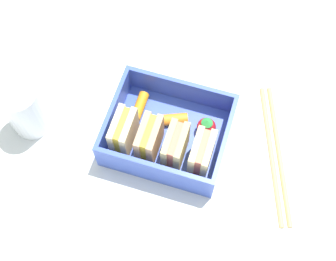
{
  "coord_description": "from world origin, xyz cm",
  "views": [
    {
      "loc": [
        -7.57,
        24.57,
        58.42
      ],
      "look_at": [
        0.0,
        0.0,
        2.7
      ],
      "focal_mm": 50.0,
      "sensor_mm": 36.0,
      "label": 1
    }
  ],
  "objects_px": {
    "folded_napkin": "(194,57)",
    "carrot_stick_left": "(140,106)",
    "sandwich_center_right": "(124,132)",
    "carrot_stick_far_left": "(172,119)",
    "chopstick_pair": "(276,153)",
    "drinking_glass": "(25,109)",
    "sandwich_left": "(202,154)",
    "sandwich_center_left": "(175,147)",
    "sandwich_center": "(149,139)",
    "strawberry_far_left": "(206,127)"
  },
  "relations": [
    {
      "from": "sandwich_center",
      "to": "drinking_glass",
      "type": "distance_m",
      "value": 0.17
    },
    {
      "from": "sandwich_left",
      "to": "carrot_stick_far_left",
      "type": "distance_m",
      "value": 0.07
    },
    {
      "from": "sandwich_center_left",
      "to": "chopstick_pair",
      "type": "bearing_deg",
      "value": -160.05
    },
    {
      "from": "sandwich_center_right",
      "to": "sandwich_center_left",
      "type": "bearing_deg",
      "value": 180.0
    },
    {
      "from": "carrot_stick_far_left",
      "to": "strawberry_far_left",
      "type": "bearing_deg",
      "value": 179.92
    },
    {
      "from": "sandwich_center",
      "to": "sandwich_left",
      "type": "bearing_deg",
      "value": 180.0
    },
    {
      "from": "strawberry_far_left",
      "to": "carrot_stick_far_left",
      "type": "height_order",
      "value": "strawberry_far_left"
    },
    {
      "from": "chopstick_pair",
      "to": "carrot_stick_left",
      "type": "bearing_deg",
      "value": -1.81
    },
    {
      "from": "sandwich_center",
      "to": "strawberry_far_left",
      "type": "bearing_deg",
      "value": -144.56
    },
    {
      "from": "carrot_stick_left",
      "to": "folded_napkin",
      "type": "distance_m",
      "value": 0.12
    },
    {
      "from": "sandwich_center",
      "to": "chopstick_pair",
      "type": "relative_size",
      "value": 0.29
    },
    {
      "from": "sandwich_center",
      "to": "drinking_glass",
      "type": "relative_size",
      "value": 0.68
    },
    {
      "from": "carrot_stick_far_left",
      "to": "chopstick_pair",
      "type": "xyz_separation_m",
      "value": [
        -0.15,
        -0.0,
        -0.02
      ]
    },
    {
      "from": "sandwich_center_left",
      "to": "strawberry_far_left",
      "type": "height_order",
      "value": "sandwich_center_left"
    },
    {
      "from": "carrot_stick_far_left",
      "to": "folded_napkin",
      "type": "xyz_separation_m",
      "value": [
        0.0,
        -0.12,
        -0.02
      ]
    },
    {
      "from": "sandwich_left",
      "to": "sandwich_center_left",
      "type": "relative_size",
      "value": 1.0
    },
    {
      "from": "folded_napkin",
      "to": "carrot_stick_left",
      "type": "bearing_deg",
      "value": 66.73
    },
    {
      "from": "sandwich_left",
      "to": "drinking_glass",
      "type": "height_order",
      "value": "drinking_glass"
    },
    {
      "from": "sandwich_center",
      "to": "chopstick_pair",
      "type": "bearing_deg",
      "value": -164.07
    },
    {
      "from": "sandwich_center_left",
      "to": "carrot_stick_left",
      "type": "height_order",
      "value": "sandwich_center_left"
    },
    {
      "from": "sandwich_center_left",
      "to": "sandwich_center",
      "type": "distance_m",
      "value": 0.03
    },
    {
      "from": "strawberry_far_left",
      "to": "folded_napkin",
      "type": "distance_m",
      "value": 0.13
    },
    {
      "from": "sandwich_center_left",
      "to": "folded_napkin",
      "type": "relative_size",
      "value": 0.44
    },
    {
      "from": "sandwich_center_left",
      "to": "chopstick_pair",
      "type": "distance_m",
      "value": 0.14
    },
    {
      "from": "sandwich_left",
      "to": "folded_napkin",
      "type": "bearing_deg",
      "value": -71.8
    },
    {
      "from": "chopstick_pair",
      "to": "folded_napkin",
      "type": "distance_m",
      "value": 0.19
    },
    {
      "from": "folded_napkin",
      "to": "sandwich_left",
      "type": "bearing_deg",
      "value": 108.2
    },
    {
      "from": "carrot_stick_left",
      "to": "sandwich_center_right",
      "type": "bearing_deg",
      "value": 86.72
    },
    {
      "from": "sandwich_left",
      "to": "sandwich_center_right",
      "type": "relative_size",
      "value": 1.0
    },
    {
      "from": "strawberry_far_left",
      "to": "sandwich_center",
      "type": "bearing_deg",
      "value": 35.44
    },
    {
      "from": "sandwich_center",
      "to": "folded_napkin",
      "type": "bearing_deg",
      "value": -95.54
    },
    {
      "from": "strawberry_far_left",
      "to": "folded_napkin",
      "type": "bearing_deg",
      "value": -67.52
    },
    {
      "from": "sandwich_center_right",
      "to": "carrot_stick_left",
      "type": "xyz_separation_m",
      "value": [
        -0.0,
        -0.05,
        -0.02
      ]
    },
    {
      "from": "sandwich_left",
      "to": "drinking_glass",
      "type": "bearing_deg",
      "value": 1.74
    },
    {
      "from": "sandwich_center_right",
      "to": "carrot_stick_far_left",
      "type": "height_order",
      "value": "sandwich_center_right"
    },
    {
      "from": "sandwich_left",
      "to": "sandwich_center_left",
      "type": "bearing_deg",
      "value": 0.0
    },
    {
      "from": "sandwich_center_left",
      "to": "carrot_stick_far_left",
      "type": "distance_m",
      "value": 0.05
    },
    {
      "from": "sandwich_center",
      "to": "sandwich_center_right",
      "type": "xyz_separation_m",
      "value": [
        0.03,
        0.0,
        0.0
      ]
    },
    {
      "from": "sandwich_center_right",
      "to": "carrot_stick_far_left",
      "type": "relative_size",
      "value": 1.4
    },
    {
      "from": "drinking_glass",
      "to": "sandwich_left",
      "type": "bearing_deg",
      "value": -178.26
    },
    {
      "from": "sandwich_center",
      "to": "strawberry_far_left",
      "type": "distance_m",
      "value": 0.08
    },
    {
      "from": "sandwich_center_right",
      "to": "strawberry_far_left",
      "type": "height_order",
      "value": "sandwich_center_right"
    },
    {
      "from": "sandwich_center_left",
      "to": "sandwich_center",
      "type": "bearing_deg",
      "value": 0.0
    },
    {
      "from": "sandwich_center_right",
      "to": "strawberry_far_left",
      "type": "xyz_separation_m",
      "value": [
        -0.1,
        -0.05,
        -0.01
      ]
    },
    {
      "from": "sandwich_center_left",
      "to": "sandwich_center",
      "type": "xyz_separation_m",
      "value": [
        0.03,
        0.0,
        0.0
      ]
    },
    {
      "from": "carrot_stick_left",
      "to": "folded_napkin",
      "type": "height_order",
      "value": "carrot_stick_left"
    },
    {
      "from": "carrot_stick_far_left",
      "to": "folded_napkin",
      "type": "bearing_deg",
      "value": -89.7
    },
    {
      "from": "sandwich_center_left",
      "to": "drinking_glass",
      "type": "distance_m",
      "value": 0.2
    },
    {
      "from": "sandwich_center",
      "to": "chopstick_pair",
      "type": "height_order",
      "value": "sandwich_center"
    },
    {
      "from": "carrot_stick_left",
      "to": "chopstick_pair",
      "type": "distance_m",
      "value": 0.19
    }
  ]
}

